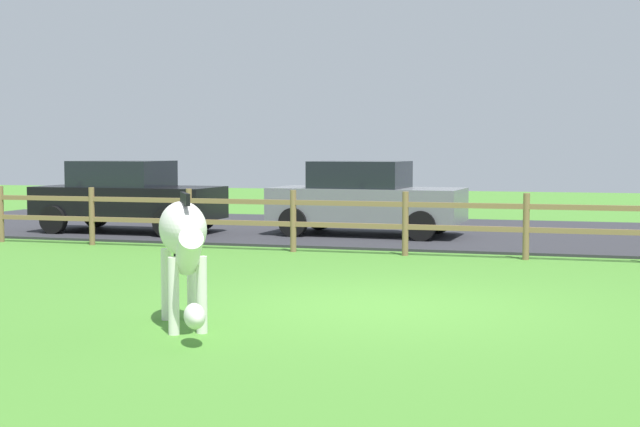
# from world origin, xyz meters

# --- Properties ---
(ground_plane) EXTENTS (60.00, 60.00, 0.00)m
(ground_plane) POSITION_xyz_m (0.00, 0.00, 0.00)
(ground_plane) COLOR #47842D
(parking_asphalt) EXTENTS (28.00, 7.40, 0.05)m
(parking_asphalt) POSITION_xyz_m (0.00, 9.30, 0.03)
(parking_asphalt) COLOR #2D2D33
(parking_asphalt) RESTS_ON ground_plane
(paddock_fence) EXTENTS (20.70, 0.11, 1.12)m
(paddock_fence) POSITION_xyz_m (-0.71, 5.00, 0.65)
(paddock_fence) COLOR olive
(paddock_fence) RESTS_ON ground_plane
(zebra) EXTENTS (1.22, 1.71, 1.41)m
(zebra) POSITION_xyz_m (-1.70, -1.87, 0.93)
(zebra) COLOR white
(zebra) RESTS_ON ground_plane
(parked_car_black) EXTENTS (4.02, 1.92, 1.56)m
(parked_car_black) POSITION_xyz_m (-7.31, 7.20, 0.84)
(parked_car_black) COLOR black
(parked_car_black) RESTS_ON parking_asphalt
(parked_car_grey) EXTENTS (4.07, 2.03, 1.56)m
(parked_car_grey) POSITION_xyz_m (-2.14, 7.99, 0.84)
(parked_car_grey) COLOR slate
(parked_car_grey) RESTS_ON parking_asphalt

